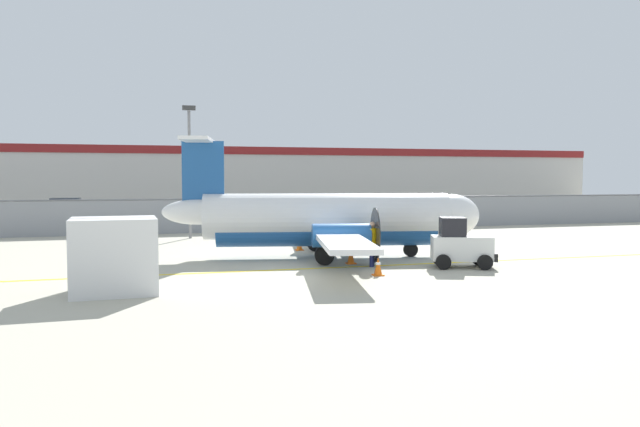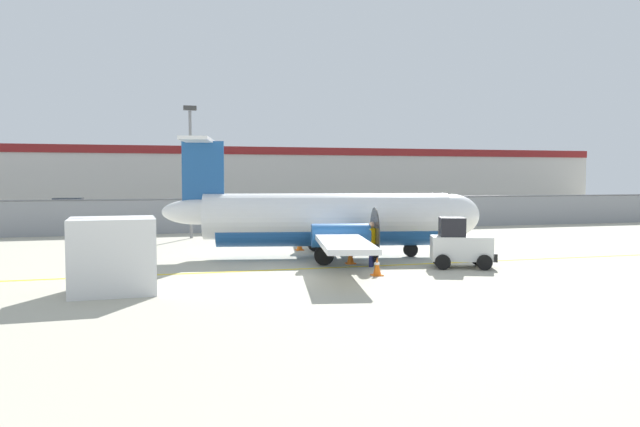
{
  "view_description": "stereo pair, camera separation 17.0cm",
  "coord_description": "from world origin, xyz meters",
  "px_view_note": "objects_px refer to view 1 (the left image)",
  "views": [
    {
      "loc": [
        -6.29,
        -20.07,
        3.4
      ],
      "look_at": [
        1.19,
        5.85,
        1.8
      ],
      "focal_mm": 35.0,
      "sensor_mm": 36.0,
      "label": 1
    },
    {
      "loc": [
        -6.12,
        -20.12,
        3.4
      ],
      "look_at": [
        1.19,
        5.85,
        1.8
      ],
      "focal_mm": 35.0,
      "sensor_mm": 36.0,
      "label": 2
    }
  ],
  "objects_px": {
    "commuter_airplane": "(332,220)",
    "ground_crew_worker": "(372,241)",
    "traffic_cone_far_left": "(354,246)",
    "parked_car_2": "(276,207)",
    "cargo_container": "(114,256)",
    "parked_car_1": "(184,212)",
    "apron_light_pole": "(189,160)",
    "parked_car_3": "(405,208)",
    "traffic_cone_far_right": "(351,256)",
    "traffic_cone_near_left": "(299,244)",
    "parked_car_0": "(64,208)",
    "baggage_tug": "(460,245)",
    "traffic_cone_near_right": "(378,267)"
  },
  "relations": [
    {
      "from": "commuter_airplane",
      "to": "ground_crew_worker",
      "type": "bearing_deg",
      "value": -65.81
    },
    {
      "from": "traffic_cone_far_left",
      "to": "parked_car_2",
      "type": "bearing_deg",
      "value": 86.4
    },
    {
      "from": "ground_crew_worker",
      "to": "cargo_container",
      "type": "xyz_separation_m",
      "value": [
        -9.15,
        -2.97,
        0.15
      ]
    },
    {
      "from": "cargo_container",
      "to": "traffic_cone_far_left",
      "type": "height_order",
      "value": "cargo_container"
    },
    {
      "from": "cargo_container",
      "to": "parked_car_1",
      "type": "height_order",
      "value": "cargo_container"
    },
    {
      "from": "traffic_cone_far_left",
      "to": "cargo_container",
      "type": "bearing_deg",
      "value": -143.67
    },
    {
      "from": "parked_car_1",
      "to": "apron_light_pole",
      "type": "distance_m",
      "value": 10.35
    },
    {
      "from": "parked_car_3",
      "to": "parked_car_1",
      "type": "bearing_deg",
      "value": -169.86
    },
    {
      "from": "traffic_cone_far_left",
      "to": "traffic_cone_far_right",
      "type": "relative_size",
      "value": 1.0
    },
    {
      "from": "ground_crew_worker",
      "to": "apron_light_pole",
      "type": "relative_size",
      "value": 0.23
    },
    {
      "from": "commuter_airplane",
      "to": "traffic_cone_near_left",
      "type": "bearing_deg",
      "value": 114.61
    },
    {
      "from": "traffic_cone_far_left",
      "to": "parked_car_3",
      "type": "relative_size",
      "value": 0.15
    },
    {
      "from": "traffic_cone_far_left",
      "to": "ground_crew_worker",
      "type": "bearing_deg",
      "value": -99.99
    },
    {
      "from": "parked_car_1",
      "to": "parked_car_3",
      "type": "distance_m",
      "value": 17.18
    },
    {
      "from": "parked_car_1",
      "to": "apron_light_pole",
      "type": "bearing_deg",
      "value": 91.49
    },
    {
      "from": "commuter_airplane",
      "to": "apron_light_pole",
      "type": "height_order",
      "value": "apron_light_pole"
    },
    {
      "from": "traffic_cone_near_left",
      "to": "parked_car_0",
      "type": "bearing_deg",
      "value": 116.53
    },
    {
      "from": "parked_car_0",
      "to": "apron_light_pole",
      "type": "height_order",
      "value": "apron_light_pole"
    },
    {
      "from": "parked_car_1",
      "to": "traffic_cone_far_left",
      "type": "bearing_deg",
      "value": 112.01
    },
    {
      "from": "ground_crew_worker",
      "to": "cargo_container",
      "type": "bearing_deg",
      "value": 48.55
    },
    {
      "from": "baggage_tug",
      "to": "parked_car_2",
      "type": "relative_size",
      "value": 0.6
    },
    {
      "from": "traffic_cone_near_left",
      "to": "parked_car_1",
      "type": "xyz_separation_m",
      "value": [
        -4.07,
        16.94,
        0.58
      ]
    },
    {
      "from": "cargo_container",
      "to": "traffic_cone_near_right",
      "type": "xyz_separation_m",
      "value": [
        8.57,
        0.87,
        -0.79
      ]
    },
    {
      "from": "commuter_airplane",
      "to": "apron_light_pole",
      "type": "relative_size",
      "value": 2.2
    },
    {
      "from": "traffic_cone_near_left",
      "to": "parked_car_3",
      "type": "xyz_separation_m",
      "value": [
        13.09,
        17.64,
        0.58
      ]
    },
    {
      "from": "cargo_container",
      "to": "parked_car_2",
      "type": "xyz_separation_m",
      "value": [
        11.39,
        30.75,
        -0.21
      ]
    },
    {
      "from": "baggage_tug",
      "to": "apron_light_pole",
      "type": "bearing_deg",
      "value": 141.89
    },
    {
      "from": "parked_car_2",
      "to": "traffic_cone_far_right",
      "type": "bearing_deg",
      "value": 81.08
    },
    {
      "from": "baggage_tug",
      "to": "traffic_cone_far_left",
      "type": "height_order",
      "value": "baggage_tug"
    },
    {
      "from": "cargo_container",
      "to": "commuter_airplane",
      "type": "bearing_deg",
      "value": 33.17
    },
    {
      "from": "baggage_tug",
      "to": "traffic_cone_near_right",
      "type": "bearing_deg",
      "value": -145.64
    },
    {
      "from": "apron_light_pole",
      "to": "cargo_container",
      "type": "bearing_deg",
      "value": -101.99
    },
    {
      "from": "traffic_cone_far_right",
      "to": "apron_light_pole",
      "type": "height_order",
      "value": "apron_light_pole"
    },
    {
      "from": "traffic_cone_near_left",
      "to": "apron_light_pole",
      "type": "xyz_separation_m",
      "value": [
        -4.4,
        7.17,
        3.99
      ]
    },
    {
      "from": "parked_car_2",
      "to": "traffic_cone_near_right",
      "type": "bearing_deg",
      "value": 81.58
    },
    {
      "from": "cargo_container",
      "to": "parked_car_1",
      "type": "xyz_separation_m",
      "value": [
        3.71,
        25.71,
        -0.21
      ]
    },
    {
      "from": "ground_crew_worker",
      "to": "parked_car_1",
      "type": "xyz_separation_m",
      "value": [
        -5.44,
        22.73,
        -0.06
      ]
    },
    {
      "from": "cargo_container",
      "to": "parked_car_1",
      "type": "relative_size",
      "value": 0.57
    },
    {
      "from": "cargo_container",
      "to": "traffic_cone_far_left",
      "type": "bearing_deg",
      "value": 34.67
    },
    {
      "from": "baggage_tug",
      "to": "cargo_container",
      "type": "bearing_deg",
      "value": -151.72
    },
    {
      "from": "commuter_airplane",
      "to": "ground_crew_worker",
      "type": "xyz_separation_m",
      "value": [
        0.68,
        -2.92,
        -0.65
      ]
    },
    {
      "from": "traffic_cone_near_left",
      "to": "parked_car_0",
      "type": "distance_m",
      "value": 28.88
    },
    {
      "from": "parked_car_3",
      "to": "parked_car_0",
      "type": "bearing_deg",
      "value": 170.29
    },
    {
      "from": "ground_crew_worker",
      "to": "parked_car_2",
      "type": "xyz_separation_m",
      "value": [
        2.24,
        27.78,
        -0.06
      ]
    },
    {
      "from": "commuter_airplane",
      "to": "traffic_cone_near_right",
      "type": "bearing_deg",
      "value": -77.8
    },
    {
      "from": "traffic_cone_near_right",
      "to": "traffic_cone_far_left",
      "type": "bearing_deg",
      "value": 78.19
    },
    {
      "from": "baggage_tug",
      "to": "traffic_cone_far_right",
      "type": "bearing_deg",
      "value": 170.03
    },
    {
      "from": "parked_car_1",
      "to": "cargo_container",
      "type": "bearing_deg",
      "value": 85.18
    },
    {
      "from": "ground_crew_worker",
      "to": "parked_car_1",
      "type": "bearing_deg",
      "value": -45.98
    },
    {
      "from": "cargo_container",
      "to": "parked_car_3",
      "type": "height_order",
      "value": "cargo_container"
    }
  ]
}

